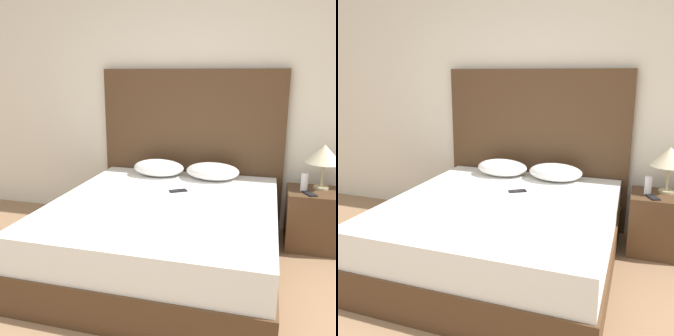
# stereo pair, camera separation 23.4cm
# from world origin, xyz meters

# --- Properties ---
(wall_back) EXTENTS (10.00, 0.06, 2.70)m
(wall_back) POSITION_xyz_m (0.00, 2.70, 1.35)
(wall_back) COLOR silver
(wall_back) RESTS_ON ground_plane
(bed) EXTENTS (1.78, 1.93, 0.55)m
(bed) POSITION_xyz_m (0.09, 1.64, 0.27)
(bed) COLOR #4C331E
(bed) RESTS_ON ground_plane
(headboard) EXTENTS (1.86, 0.05, 1.59)m
(headboard) POSITION_xyz_m (0.09, 2.63, 0.80)
(headboard) COLOR #4C331E
(headboard) RESTS_ON ground_plane
(pillow_left) EXTENTS (0.51, 0.36, 0.16)m
(pillow_left) POSITION_xyz_m (-0.18, 2.38, 0.63)
(pillow_left) COLOR white
(pillow_left) RESTS_ON bed
(pillow_right) EXTENTS (0.51, 0.36, 0.16)m
(pillow_right) POSITION_xyz_m (0.36, 2.38, 0.63)
(pillow_right) COLOR white
(pillow_right) RESTS_ON bed
(phone_on_bed) EXTENTS (0.16, 0.14, 0.01)m
(phone_on_bed) POSITION_xyz_m (0.13, 1.92, 0.56)
(phone_on_bed) COLOR black
(phone_on_bed) RESTS_ON bed
(nightstand) EXTENTS (0.53, 0.44, 0.53)m
(nightstand) POSITION_xyz_m (1.33, 2.31, 0.27)
(nightstand) COLOR #4C331E
(nightstand) RESTS_ON ground_plane
(table_lamp) EXTENTS (0.32, 0.32, 0.41)m
(table_lamp) POSITION_xyz_m (1.35, 2.40, 0.85)
(table_lamp) COLOR tan
(table_lamp) RESTS_ON nightstand
(phone_on_nightstand) EXTENTS (0.13, 0.17, 0.01)m
(phone_on_nightstand) POSITION_xyz_m (1.24, 2.20, 0.54)
(phone_on_nightstand) COLOR black
(phone_on_nightstand) RESTS_ON nightstand
(toiletry_bottle) EXTENTS (0.06, 0.06, 0.16)m
(toiletry_bottle) POSITION_xyz_m (1.20, 2.29, 0.61)
(toiletry_bottle) COLOR silver
(toiletry_bottle) RESTS_ON nightstand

